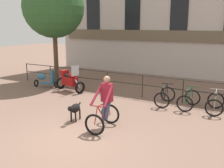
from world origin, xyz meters
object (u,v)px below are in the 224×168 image
at_px(parked_bicycle_mid_left, 189,100).
at_px(parked_bicycle_mid_right, 215,103).
at_px(cyclist_with_bike, 105,105).
at_px(parked_bicycle_near_lamp, 165,96).
at_px(dog, 75,109).
at_px(parked_motorcycle, 70,80).
at_px(parked_scooter, 45,79).

distance_m(parked_bicycle_mid_left, parked_bicycle_mid_right, 1.00).
bearing_deg(cyclist_with_bike, parked_bicycle_near_lamp, 70.85).
bearing_deg(dog, cyclist_with_bike, -9.78).
height_order(parked_motorcycle, parked_bicycle_mid_right, parked_motorcycle).
distance_m(dog, parked_motorcycle, 4.30).
bearing_deg(parked_bicycle_mid_right, parked_motorcycle, -3.78).
bearing_deg(cyclist_with_bike, parked_bicycle_mid_left, 56.53).
height_order(cyclist_with_bike, parked_bicycle_mid_right, cyclist_with_bike).
xyz_separation_m(parked_bicycle_mid_left, parked_bicycle_mid_right, (1.00, 0.00, 0.00)).
height_order(dog, parked_motorcycle, parked_motorcycle).
bearing_deg(dog, parked_bicycle_mid_right, 30.30).
bearing_deg(cyclist_with_bike, dog, 174.95).
bearing_deg(parked_bicycle_mid_left, dog, 50.38).
bearing_deg(parked_bicycle_mid_right, parked_bicycle_near_lamp, -4.81).
bearing_deg(parked_bicycle_mid_right, parked_scooter, -3.96).
xyz_separation_m(dog, parked_scooter, (-4.47, 3.25, 0.02)).
height_order(cyclist_with_bike, parked_scooter, cyclist_with_bike).
bearing_deg(parked_bicycle_mid_left, parked_bicycle_mid_right, -176.90).
bearing_deg(parked_bicycle_near_lamp, parked_motorcycle, -3.17).
xyz_separation_m(parked_bicycle_near_lamp, parked_scooter, (-6.60, -0.13, 0.10)).
relative_size(dog, parked_scooter, 0.65).
relative_size(dog, parked_bicycle_near_lamp, 0.75).
xyz_separation_m(parked_motorcycle, parked_scooter, (-1.66, -0.00, -0.10)).
height_order(parked_bicycle_near_lamp, parked_scooter, parked_scooter).
bearing_deg(parked_bicycle_near_lamp, cyclist_with_bike, 70.59).
distance_m(dog, parked_bicycle_mid_left, 4.60).
height_order(parked_bicycle_mid_right, parked_scooter, parked_scooter).
bearing_deg(parked_bicycle_mid_left, parked_bicycle_near_lamp, 3.10).
xyz_separation_m(dog, parked_bicycle_mid_right, (4.12, 3.38, -0.08)).
bearing_deg(parked_bicycle_near_lamp, dog, 53.19).
distance_m(dog, parked_bicycle_mid_right, 5.33).
relative_size(parked_motorcycle, parked_bicycle_near_lamp, 1.50).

